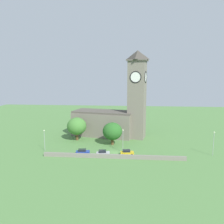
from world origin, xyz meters
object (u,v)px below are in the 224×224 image
object	(u,v)px
car_blue	(83,152)
streetlamp_west_mid	(123,137)
streetlamp_west_end	(44,137)
church	(114,114)
tree_churchyard	(112,131)
car_yellow	(127,152)
tree_by_tower	(77,126)
car_silver	(103,153)
streetlamp_central	(214,140)

from	to	relation	value
car_blue	streetlamp_west_mid	distance (m)	13.47
streetlamp_west_end	church	bearing A→B (deg)	44.75
tree_churchyard	car_yellow	bearing A→B (deg)	-62.12
car_blue	tree_churchyard	bearing A→B (deg)	52.89
tree_by_tower	car_yellow	bearing A→B (deg)	-37.88
tree_by_tower	tree_churchyard	distance (m)	14.78
car_silver	tree_by_tower	world-z (taller)	tree_by_tower
car_yellow	tree_churchyard	distance (m)	12.37
car_silver	tree_by_tower	bearing A→B (deg)	126.47
car_yellow	church	bearing A→B (deg)	104.17
church	car_yellow	bearing A→B (deg)	-75.83
streetlamp_west_end	tree_churchyard	world-z (taller)	tree_churchyard
streetlamp_west_mid	streetlamp_central	distance (m)	27.77
church	tree_by_tower	size ratio (longest dim) A/B	3.85
car_silver	streetlamp_west_mid	distance (m)	8.14
car_blue	car_silver	xyz separation A→B (m)	(6.44, -0.49, -0.02)
car_silver	car_yellow	bearing A→B (deg)	9.32
streetlamp_central	tree_churchyard	xyz separation A→B (m)	(-31.83, 8.64, -0.10)
church	tree_churchyard	distance (m)	13.05
car_yellow	streetlamp_west_mid	world-z (taller)	streetlamp_west_mid
streetlamp_west_mid	tree_churchyard	distance (m)	8.86
streetlamp_west_mid	tree_churchyard	size ratio (longest dim) A/B	0.93
car_blue	streetlamp_west_mid	xyz separation A→B (m)	(12.43, 3.17, 4.11)
streetlamp_west_end	tree_by_tower	bearing A→B (deg)	60.92
car_blue	streetlamp_west_end	size ratio (longest dim) A/B	0.64
church	streetlamp_west_mid	bearing A→B (deg)	-77.89
streetlamp_west_end	streetlamp_west_mid	world-z (taller)	streetlamp_west_mid
car_blue	tree_by_tower	bearing A→B (deg)	109.54
car_yellow	streetlamp_west_end	distance (m)	27.24
car_silver	streetlamp_west_end	distance (m)	20.13
car_blue	tree_churchyard	xyz separation A→B (m)	(8.35, 11.04, 4.06)
streetlamp_west_mid	car_yellow	bearing A→B (deg)	-60.56
streetlamp_west_end	car_yellow	bearing A→B (deg)	-3.50
streetlamp_west_end	streetlamp_central	world-z (taller)	streetlamp_central
streetlamp_central	tree_by_tower	xyz separation A→B (m)	(-45.80, 13.43, 0.41)
car_blue	church	bearing A→B (deg)	70.92
car_silver	streetlamp_west_mid	xyz separation A→B (m)	(5.98, 3.66, 4.13)
church	car_yellow	xyz separation A→B (m)	(5.72, -22.66, -8.31)
car_yellow	streetlamp_west_end	size ratio (longest dim) A/B	0.61
tree_by_tower	tree_churchyard	bearing A→B (deg)	-18.95
car_yellow	tree_churchyard	size ratio (longest dim) A/B	0.53
streetlamp_central	car_blue	bearing A→B (deg)	-176.59
tree_by_tower	tree_churchyard	world-z (taller)	tree_by_tower
car_yellow	car_blue	bearing A→B (deg)	-177.02
church	car_blue	bearing A→B (deg)	-109.08
car_silver	car_yellow	xyz separation A→B (m)	(7.37, 1.21, -0.01)
tree_by_tower	car_silver	bearing A→B (deg)	-53.53
church	car_blue	world-z (taller)	church
streetlamp_west_end	tree_by_tower	xyz separation A→B (m)	(7.49, 13.46, 0.75)
car_silver	streetlamp_west_end	xyz separation A→B (m)	(-19.55, 2.86, 3.84)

